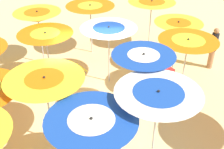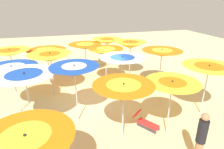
{
  "view_description": "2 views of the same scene",
  "coord_description": "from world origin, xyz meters",
  "views": [
    {
      "loc": [
        0.72,
        -8.7,
        6.64
      ],
      "look_at": [
        0.83,
        0.04,
        1.06
      ],
      "focal_mm": 46.09,
      "sensor_mm": 36.0,
      "label": 1
    },
    {
      "loc": [
        8.96,
        -1.63,
        4.94
      ],
      "look_at": [
        0.14,
        0.86,
        1.31
      ],
      "focal_mm": 30.61,
      "sensor_mm": 36.0,
      "label": 2
    }
  ],
  "objects": [
    {
      "name": "beach_umbrella_12",
      "position": [
        -4.87,
        1.9,
        1.97
      ],
      "size": [
        2.23,
        2.23,
        2.23
      ],
      "color": "#B2B2B7",
      "rests_on": "ground"
    },
    {
      "name": "lounger_1",
      "position": [
        3.02,
        1.51,
        0.2
      ],
      "size": [
        1.14,
        0.88,
        0.65
      ],
      "rotation": [
        0.0,
        0.0,
        6.85
      ],
      "color": "#333338",
      "rests_on": "ground"
    },
    {
      "name": "beach_umbrella_5",
      "position": [
        -1.05,
        -2.12,
        2.14
      ],
      "size": [
        2.24,
        2.24,
        2.4
      ],
      "color": "#B2B2B7",
      "rests_on": "ground"
    },
    {
      "name": "beach_umbrella_2",
      "position": [
        1.95,
        -2.95,
        2.26
      ],
      "size": [
        2.24,
        2.24,
        2.5
      ],
      "color": "#B2B2B7",
      "rests_on": "ground"
    },
    {
      "name": "beach_umbrella_6",
      "position": [
        1.76,
        -1.14,
        2.3
      ],
      "size": [
        1.96,
        1.96,
        2.57
      ],
      "color": "#B2B2B7",
      "rests_on": "ground"
    },
    {
      "name": "beach_umbrella_0",
      "position": [
        -2.42,
        -4.28,
        2.17
      ],
      "size": [
        2.15,
        2.15,
        2.4
      ],
      "color": "#B2B2B7",
      "rests_on": "ground"
    },
    {
      "name": "beach_umbrella_1",
      "position": [
        0.31,
        -3.7,
        2.08
      ],
      "size": [
        2.21,
        2.21,
        2.3
      ],
      "color": "#B2B2B7",
      "rests_on": "ground"
    },
    {
      "name": "beach_umbrella_9",
      "position": [
        -1.61,
        0.99,
        2.06
      ],
      "size": [
        2.06,
        2.06,
        2.33
      ],
      "color": "#B2B2B7",
      "rests_on": "ground"
    },
    {
      "name": "beach_umbrella_15",
      "position": [
        2.74,
        4.41,
        2.12
      ],
      "size": [
        2.23,
        2.23,
        2.37
      ],
      "color": "#B2B2B7",
      "rests_on": "ground"
    },
    {
      "name": "beach_umbrella_4",
      "position": [
        -2.8,
        -2.37,
        1.94
      ],
      "size": [
        2.29,
        2.29,
        2.21
      ],
      "color": "#B2B2B7",
      "rests_on": "ground"
    },
    {
      "name": "beach_umbrella_13",
      "position": [
        -2.25,
        2.75,
        2.22
      ],
      "size": [
        1.99,
        1.99,
        2.49
      ],
      "color": "#B2B2B7",
      "rests_on": "ground"
    },
    {
      "name": "beach_umbrella_11",
      "position": [
        3.54,
        2.15,
        1.99
      ],
      "size": [
        1.98,
        1.98,
        2.25
      ],
      "color": "#B2B2B7",
      "rests_on": "ground"
    },
    {
      "name": "beach_umbrella_3",
      "position": [
        5.21,
        -2.54,
        2.02
      ],
      "size": [
        2.18,
        2.18,
        2.24
      ],
      "color": "#B2B2B7",
      "rests_on": "ground"
    },
    {
      "name": "beachgoer_0",
      "position": [
        5.2,
        2.25,
        1.0
      ],
      "size": [
        0.3,
        0.3,
        1.88
      ],
      "rotation": [
        0.0,
        0.0,
        3.23
      ],
      "color": "#A3704C",
      "rests_on": "ground"
    },
    {
      "name": "beach_umbrella_10",
      "position": [
        0.72,
        1.2,
        2.21
      ],
      "size": [
        2.15,
        2.15,
        2.45
      ],
      "color": "#B2B2B7",
      "rests_on": "ground"
    },
    {
      "name": "lounger_0",
      "position": [
        -0.82,
        1.29,
        0.21
      ],
      "size": [
        1.19,
        1.01,
        0.63
      ],
      "rotation": [
        0.0,
        0.0,
        3.79
      ],
      "color": "olive",
      "rests_on": "ground"
    },
    {
      "name": "beach_umbrella_7",
      "position": [
        3.49,
        0.32,
        2.08
      ],
      "size": [
        2.11,
        2.11,
        2.35
      ],
      "color": "#B2B2B7",
      "rests_on": "ground"
    },
    {
      "name": "beach_umbrella_14",
      "position": [
        -0.11,
        3.79,
        2.17
      ],
      "size": [
        2.21,
        2.21,
        2.4
      ],
      "color": "#B2B2B7",
      "rests_on": "ground"
    },
    {
      "name": "ground",
      "position": [
        0.0,
        0.0,
        -0.02
      ],
      "size": [
        39.43,
        39.43,
        0.04
      ],
      "primitive_type": "cube",
      "color": "beige"
    },
    {
      "name": "beach_umbrella_8",
      "position": [
        -3.93,
        0.1,
        1.91
      ],
      "size": [
        2.28,
        2.28,
        2.15
      ],
      "color": "#B2B2B7",
      "rests_on": "ground"
    }
  ]
}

